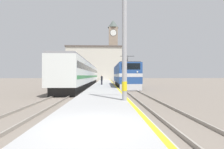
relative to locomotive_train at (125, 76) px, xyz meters
name	(u,v)px	position (x,y,z in m)	size (l,w,h in m)	color
ground_plane	(104,85)	(-3.42, 6.74, -1.95)	(200.00, 200.00, 0.00)	#70665B
platform	(104,86)	(-3.42, 1.74, -1.77)	(3.84, 140.00, 0.38)	#999999
rail_track_near	(124,87)	(0.00, 1.74, -1.92)	(2.83, 140.00, 0.16)	#70665B
rail_track_far	(83,87)	(-7.09, 1.74, -1.92)	(2.84, 140.00, 0.16)	#70665B
locomotive_train	(125,76)	(0.00, 0.00, 0.00)	(2.92, 14.82, 4.79)	black
passenger_train	(85,74)	(-7.09, 4.10, 0.24)	(2.92, 35.70, 4.07)	black
catenary_mast	(125,37)	(-1.86, -17.67, 2.48)	(2.22, 0.33, 8.33)	#9E9EA3
person_on_platform	(102,80)	(-3.83, 1.18, -0.70)	(0.34, 0.34, 1.67)	#23232D
clock_tower	(113,48)	(0.31, 54.27, 13.14)	(5.12, 5.12, 28.47)	gray
station_building	(96,64)	(-7.25, 42.19, 4.89)	(23.50, 7.70, 13.63)	beige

